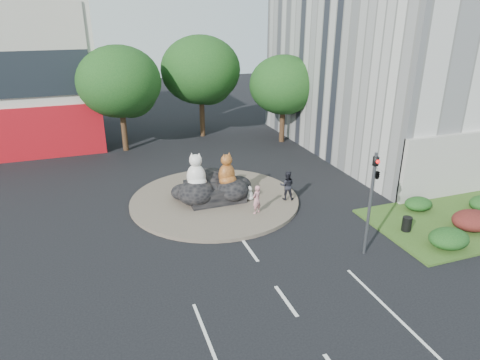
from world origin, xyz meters
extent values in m
plane|color=black|center=(0.00, 0.00, 0.00)|extent=(120.00, 120.00, 0.00)
cylinder|color=brown|center=(0.00, 10.00, 0.10)|extent=(10.00, 10.00, 0.20)
cube|color=#2D4B19|center=(12.00, 3.00, 0.06)|extent=(10.00, 6.00, 0.12)
cylinder|color=#382314|center=(-4.00, 22.00, 1.87)|extent=(0.44, 0.44, 3.74)
ellipsoid|color=#123B14|center=(-4.00, 22.00, 5.53)|extent=(6.46, 6.46, 5.49)
sphere|color=#123B14|center=(-3.20, 22.50, 4.68)|extent=(4.25, 4.25, 4.25)
sphere|color=#123B14|center=(-4.70, 21.70, 4.93)|extent=(3.74, 3.74, 3.74)
cylinder|color=#382314|center=(3.00, 24.00, 1.98)|extent=(0.44, 0.44, 3.96)
ellipsoid|color=#123B14|center=(3.00, 24.00, 5.85)|extent=(6.84, 6.84, 5.81)
sphere|color=#123B14|center=(3.80, 24.50, 4.95)|extent=(4.50, 4.50, 4.50)
sphere|color=#123B14|center=(2.30, 23.70, 5.22)|extent=(3.96, 3.96, 3.96)
cylinder|color=#382314|center=(9.00, 20.00, 1.65)|extent=(0.44, 0.44, 3.30)
ellipsoid|color=#123B14|center=(9.00, 20.00, 4.88)|extent=(5.70, 5.70, 4.84)
sphere|color=#123B14|center=(9.80, 20.50, 4.12)|extent=(3.75, 3.75, 3.75)
sphere|color=#123B14|center=(8.30, 19.70, 4.35)|extent=(3.30, 3.30, 3.30)
ellipsoid|color=#123B14|center=(9.00, 1.00, 0.57)|extent=(2.00, 1.60, 0.90)
ellipsoid|color=#431213|center=(11.50, 2.00, 0.61)|extent=(2.20, 1.76, 0.99)
ellipsoid|color=#123B14|center=(10.50, 4.80, 0.48)|extent=(1.60, 1.28, 0.72)
cylinder|color=#595B60|center=(5.00, 2.00, 2.50)|extent=(0.14, 0.14, 5.00)
imported|color=black|center=(5.00, 2.00, 4.20)|extent=(0.21, 0.26, 1.30)
imported|color=black|center=(5.20, 2.00, 4.00)|extent=(0.26, 1.24, 0.50)
sphere|color=red|center=(5.00, 1.82, 4.65)|extent=(0.18, 0.18, 0.18)
cylinder|color=#595B60|center=(13.00, 8.00, 4.00)|extent=(0.18, 0.18, 8.00)
cylinder|color=#595B60|center=(12.00, 8.00, 8.00)|extent=(2.00, 0.12, 0.12)
cube|color=silver|center=(11.00, 8.00, 7.90)|extent=(0.50, 0.22, 0.12)
imported|color=#BF7C82|center=(1.63, 7.31, 1.02)|extent=(0.71, 0.63, 1.64)
imported|color=black|center=(4.00, 8.44, 1.08)|extent=(1.05, 0.95, 1.77)
imported|color=#9D9FA4|center=(-12.32, 22.92, 0.67)|extent=(4.31, 2.31, 1.35)
cylinder|color=black|center=(8.21, 2.99, 0.50)|extent=(0.53, 0.53, 0.75)
camera|label=1|loc=(-6.37, -12.49, 10.76)|focal=32.00mm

